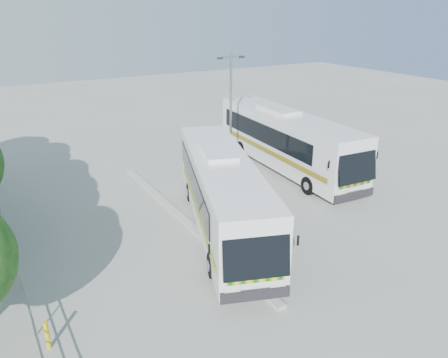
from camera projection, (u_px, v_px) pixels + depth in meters
ground at (244, 226)px, 21.22m from camera, size 100.00×100.00×0.00m
kerb_divider at (184, 219)px, 21.72m from camera, size 0.40×16.00×0.15m
railing at (8, 228)px, 19.44m from camera, size 0.06×22.00×1.00m
coach_main at (222, 192)px, 20.35m from camera, size 6.50×12.58×3.46m
coach_adjacent at (286, 139)px, 28.05m from camera, size 3.53×13.25×3.64m
lamppost at (231, 110)px, 26.60m from camera, size 1.81×0.18×7.41m
bollard at (47, 335)px, 13.44m from camera, size 0.14×0.14×1.01m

